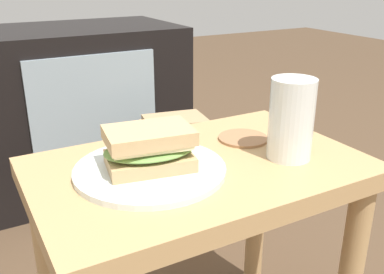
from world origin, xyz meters
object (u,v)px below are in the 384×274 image
(beer_glass, at_px, (291,120))
(paper_bag, at_px, (176,175))
(sandwich_front, at_px, (149,148))
(tv_cabinet, at_px, (44,113))
(plate, at_px, (150,170))
(coaster, at_px, (243,138))

(beer_glass, xyz_separation_m, paper_bag, (0.05, 0.54, -0.35))
(sandwich_front, bearing_deg, beer_glass, -14.38)
(tv_cabinet, height_order, plate, tv_cabinet)
(plate, xyz_separation_m, sandwich_front, (0.00, 0.00, 0.04))
(tv_cabinet, distance_m, plate, 0.96)
(sandwich_front, bearing_deg, tv_cabinet, 89.61)
(paper_bag, bearing_deg, sandwich_front, -121.07)
(plate, relative_size, beer_glass, 1.75)
(tv_cabinet, relative_size, beer_glass, 6.84)
(beer_glass, height_order, coaster, beer_glass)
(tv_cabinet, xyz_separation_m, coaster, (0.21, -0.89, 0.17))
(tv_cabinet, xyz_separation_m, sandwich_front, (-0.01, -0.94, 0.21))
(coaster, height_order, paper_bag, coaster)
(tv_cabinet, relative_size, plate, 3.90)
(tv_cabinet, bearing_deg, beer_glass, -77.05)
(beer_glass, relative_size, paper_bag, 0.38)
(plate, distance_m, beer_glass, 0.25)
(plate, xyz_separation_m, paper_bag, (0.29, 0.48, -0.28))
(coaster, bearing_deg, sandwich_front, -167.84)
(sandwich_front, xyz_separation_m, paper_bag, (0.29, 0.48, -0.32))
(coaster, xyz_separation_m, paper_bag, (0.07, 0.43, -0.28))
(paper_bag, bearing_deg, tv_cabinet, 121.02)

